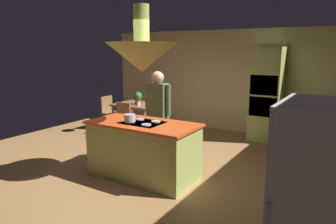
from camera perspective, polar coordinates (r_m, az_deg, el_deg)
The scene contains 14 objects.
ground at distance 5.41m, azimuth -3.18°, elevation -11.04°, with size 8.16×8.16×0.00m, color #9E7042.
wall_back at distance 8.12m, azimuth 10.82°, elevation 5.58°, with size 6.80×0.10×2.55m, color beige.
kitchen_island at distance 5.10m, azimuth -4.53°, elevation -6.93°, with size 1.78×0.89×0.94m.
oven_tower at distance 7.43m, azimuth 17.57°, elevation 3.08°, with size 0.66×0.62×2.12m.
dining_table at distance 7.67m, azimuth -5.57°, elevation 0.74°, with size 1.07×0.85×0.76m.
person_at_island at distance 5.64m, azimuth -1.87°, elevation 0.19°, with size 0.53×0.23×1.69m.
range_hood at distance 4.85m, azimuth -4.81°, elevation 10.27°, with size 1.10×1.10×1.00m.
pendant_light_over_table at distance 7.55m, azimuth -5.75°, elevation 9.77°, with size 0.32×0.32×0.82m.
chair_facing_island at distance 7.21m, azimuth -8.65°, elevation -1.26°, with size 0.40×0.40×0.87m.
chair_by_back_wall at distance 8.22m, azimuth -2.83°, elevation 0.40°, with size 0.40×0.40×0.87m.
chair_at_corner at distance 8.28m, azimuth -10.61°, elevation 0.30°, with size 0.40×0.40×0.87m.
potted_plant_on_table at distance 7.57m, azimuth -5.53°, elevation 2.69°, with size 0.20×0.20×0.30m.
cup_on_table at distance 7.37m, azimuth -5.41°, elevation 1.48°, with size 0.07×0.07×0.09m, color white.
cooking_pot_on_cooktop at distance 4.95m, azimuth -7.01°, elevation -1.10°, with size 0.18×0.18×0.12m, color #B2B2B7.
Camera 1 is at (2.87, -4.10, 2.06)m, focal length 33.34 mm.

